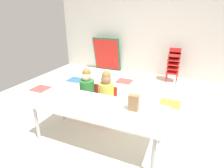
{
  "coord_description": "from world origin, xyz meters",
  "views": [
    {
      "loc": [
        1.11,
        -2.76,
        1.82
      ],
      "look_at": [
        0.16,
        -0.53,
        0.86
      ],
      "focal_mm": 29.1,
      "sensor_mm": 36.0,
      "label": 1
    }
  ],
  "objects_px": {
    "kid_chair_red_stack": "(173,63)",
    "paper_bag_brown": "(134,103)",
    "paper_plate_center_table": "(62,104)",
    "donut_powdered_on_plate": "(113,108)",
    "craft_table": "(98,109)",
    "donut_powdered_loose": "(117,107)",
    "seated_child_middle_seat": "(106,92)",
    "seated_child_near_camera": "(87,88)",
    "paper_plate_near_edge": "(113,110)",
    "folded_activity_table": "(107,54)"
  },
  "relations": [
    {
      "from": "folded_activity_table",
      "to": "paper_plate_center_table",
      "type": "xyz_separation_m",
      "value": [
        0.92,
        -3.52,
        0.08
      ]
    },
    {
      "from": "kid_chair_red_stack",
      "to": "donut_powdered_on_plate",
      "type": "xyz_separation_m",
      "value": [
        -0.48,
        -3.17,
        0.12
      ]
    },
    {
      "from": "donut_powdered_loose",
      "to": "seated_child_middle_seat",
      "type": "bearing_deg",
      "value": 127.24
    },
    {
      "from": "paper_plate_center_table",
      "to": "paper_plate_near_edge",
      "type": "bearing_deg",
      "value": 10.26
    },
    {
      "from": "seated_child_near_camera",
      "to": "folded_activity_table",
      "type": "height_order",
      "value": "folded_activity_table"
    },
    {
      "from": "seated_child_near_camera",
      "to": "donut_powdered_on_plate",
      "type": "distance_m",
      "value": 0.99
    },
    {
      "from": "craft_table",
      "to": "seated_child_near_camera",
      "type": "height_order",
      "value": "seated_child_near_camera"
    },
    {
      "from": "paper_plate_near_edge",
      "to": "donut_powdered_loose",
      "type": "bearing_deg",
      "value": 65.33
    },
    {
      "from": "kid_chair_red_stack",
      "to": "donut_powdered_loose",
      "type": "relative_size",
      "value": 9.31
    },
    {
      "from": "seated_child_middle_seat",
      "to": "folded_activity_table",
      "type": "relative_size",
      "value": 0.84
    },
    {
      "from": "craft_table",
      "to": "kid_chair_red_stack",
      "type": "xyz_separation_m",
      "value": [
        0.72,
        3.14,
        -0.04
      ]
    },
    {
      "from": "seated_child_middle_seat",
      "to": "paper_plate_center_table",
      "type": "distance_m",
      "value": 0.84
    },
    {
      "from": "seated_child_near_camera",
      "to": "paper_bag_brown",
      "type": "distance_m",
      "value": 1.15
    },
    {
      "from": "seated_child_middle_seat",
      "to": "donut_powdered_on_plate",
      "type": "distance_m",
      "value": 0.74
    },
    {
      "from": "seated_child_near_camera",
      "to": "kid_chair_red_stack",
      "type": "height_order",
      "value": "seated_child_near_camera"
    },
    {
      "from": "craft_table",
      "to": "donut_powdered_on_plate",
      "type": "xyz_separation_m",
      "value": [
        0.24,
        -0.03,
        0.07
      ]
    },
    {
      "from": "craft_table",
      "to": "donut_powdered_on_plate",
      "type": "bearing_deg",
      "value": -7.18
    },
    {
      "from": "kid_chair_red_stack",
      "to": "craft_table",
      "type": "bearing_deg",
      "value": -102.93
    },
    {
      "from": "seated_child_near_camera",
      "to": "seated_child_middle_seat",
      "type": "distance_m",
      "value": 0.38
    },
    {
      "from": "seated_child_near_camera",
      "to": "paper_plate_near_edge",
      "type": "distance_m",
      "value": 0.99
    },
    {
      "from": "craft_table",
      "to": "paper_plate_center_table",
      "type": "distance_m",
      "value": 0.51
    },
    {
      "from": "paper_plate_near_edge",
      "to": "donut_powdered_loose",
      "type": "xyz_separation_m",
      "value": [
        0.04,
        0.08,
        0.01
      ]
    },
    {
      "from": "folded_activity_table",
      "to": "donut_powdered_loose",
      "type": "bearing_deg",
      "value": -63.16
    },
    {
      "from": "craft_table",
      "to": "paper_plate_near_edge",
      "type": "bearing_deg",
      "value": -7.18
    },
    {
      "from": "craft_table",
      "to": "kid_chair_red_stack",
      "type": "distance_m",
      "value": 3.23
    },
    {
      "from": "paper_bag_brown",
      "to": "donut_powdered_on_plate",
      "type": "distance_m",
      "value": 0.28
    },
    {
      "from": "paper_plate_center_table",
      "to": "donut_powdered_on_plate",
      "type": "relative_size",
      "value": 1.44
    },
    {
      "from": "craft_table",
      "to": "donut_powdered_on_plate",
      "type": "height_order",
      "value": "donut_powdered_on_plate"
    },
    {
      "from": "kid_chair_red_stack",
      "to": "paper_bag_brown",
      "type": "xyz_separation_m",
      "value": [
        -0.23,
        -3.07,
        0.2
      ]
    },
    {
      "from": "paper_plate_center_table",
      "to": "craft_table",
      "type": "bearing_deg",
      "value": 18.57
    },
    {
      "from": "seated_child_near_camera",
      "to": "paper_plate_near_edge",
      "type": "relative_size",
      "value": 5.1
    },
    {
      "from": "folded_activity_table",
      "to": "paper_bag_brown",
      "type": "relative_size",
      "value": 4.94
    },
    {
      "from": "kid_chair_red_stack",
      "to": "paper_plate_near_edge",
      "type": "xyz_separation_m",
      "value": [
        -0.48,
        -3.17,
        0.1
      ]
    },
    {
      "from": "kid_chair_red_stack",
      "to": "paper_plate_near_edge",
      "type": "distance_m",
      "value": 3.21
    },
    {
      "from": "craft_table",
      "to": "donut_powdered_loose",
      "type": "xyz_separation_m",
      "value": [
        0.28,
        0.05,
        0.06
      ]
    },
    {
      "from": "seated_child_middle_seat",
      "to": "paper_plate_center_table",
      "type": "xyz_separation_m",
      "value": [
        -0.34,
        -0.76,
        0.06
      ]
    },
    {
      "from": "seated_child_near_camera",
      "to": "paper_plate_center_table",
      "type": "distance_m",
      "value": 0.76
    },
    {
      "from": "folded_activity_table",
      "to": "paper_bag_brown",
      "type": "height_order",
      "value": "folded_activity_table"
    },
    {
      "from": "paper_bag_brown",
      "to": "paper_plate_near_edge",
      "type": "xyz_separation_m",
      "value": [
        -0.25,
        -0.11,
        -0.11
      ]
    },
    {
      "from": "craft_table",
      "to": "seated_child_middle_seat",
      "type": "relative_size",
      "value": 2.05
    },
    {
      "from": "paper_bag_brown",
      "to": "donut_powdered_on_plate",
      "type": "bearing_deg",
      "value": -156.37
    },
    {
      "from": "craft_table",
      "to": "kid_chair_red_stack",
      "type": "relative_size",
      "value": 2.05
    },
    {
      "from": "kid_chair_red_stack",
      "to": "donut_powdered_on_plate",
      "type": "relative_size",
      "value": 7.38
    },
    {
      "from": "seated_child_middle_seat",
      "to": "donut_powdered_loose",
      "type": "height_order",
      "value": "seated_child_middle_seat"
    },
    {
      "from": "kid_chair_red_stack",
      "to": "paper_plate_near_edge",
      "type": "bearing_deg",
      "value": -98.59
    },
    {
      "from": "craft_table",
      "to": "donut_powdered_loose",
      "type": "bearing_deg",
      "value": 9.8
    },
    {
      "from": "craft_table",
      "to": "seated_child_middle_seat",
      "type": "distance_m",
      "value": 0.62
    },
    {
      "from": "craft_table",
      "to": "paper_bag_brown",
      "type": "relative_size",
      "value": 8.56
    },
    {
      "from": "folded_activity_table",
      "to": "paper_plate_center_table",
      "type": "bearing_deg",
      "value": -75.4
    },
    {
      "from": "kid_chair_red_stack",
      "to": "folded_activity_table",
      "type": "height_order",
      "value": "folded_activity_table"
    }
  ]
}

